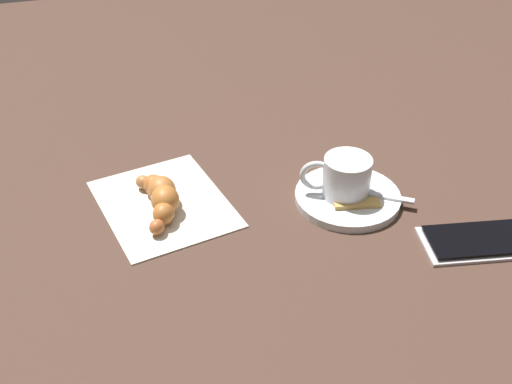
{
  "coord_description": "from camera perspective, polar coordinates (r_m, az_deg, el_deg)",
  "views": [
    {
      "loc": [
        -0.21,
        -0.63,
        0.5
      ],
      "look_at": [
        -0.02,
        0.01,
        0.02
      ],
      "focal_mm": 45.13,
      "sensor_mm": 36.0,
      "label": 1
    }
  ],
  "objects": [
    {
      "name": "teaspoon",
      "position": [
        0.85,
        8.41,
        0.19
      ],
      "size": [
        0.11,
        0.08,
        0.01
      ],
      "color": "silver",
      "rests_on": "saucer"
    },
    {
      "name": "saucer",
      "position": [
        0.85,
        8.12,
        -0.47
      ],
      "size": [
        0.14,
        0.14,
        0.01
      ],
      "primitive_type": "cylinder",
      "color": "silver",
      "rests_on": "ground"
    },
    {
      "name": "ground_plane",
      "position": [
        0.84,
        1.28,
        -1.17
      ],
      "size": [
        1.8,
        1.8,
        0.0
      ],
      "primitive_type": "plane",
      "color": "#452F25"
    },
    {
      "name": "espresso_cup",
      "position": [
        0.83,
        7.89,
        1.34
      ],
      "size": [
        0.09,
        0.06,
        0.05
      ],
      "color": "silver",
      "rests_on": "saucer"
    },
    {
      "name": "cell_phone",
      "position": [
        0.82,
        19.66,
        -4.06
      ],
      "size": [
        0.16,
        0.1,
        0.01
      ],
      "color": "#BAB5B9",
      "rests_on": "ground"
    },
    {
      "name": "sugar_packet",
      "position": [
        0.83,
        8.94,
        -1.02
      ],
      "size": [
        0.06,
        0.03,
        0.01
      ],
      "primitive_type": "cube",
      "rotation": [
        0.0,
        0.0,
        6.08
      ],
      "color": "tan",
      "rests_on": "saucer"
    },
    {
      "name": "napkin",
      "position": [
        0.85,
        -8.16,
        -1.0
      ],
      "size": [
        0.19,
        0.21,
        0.0
      ],
      "primitive_type": "cube",
      "rotation": [
        0.0,
        0.0,
        0.19
      ],
      "color": "silver",
      "rests_on": "ground"
    },
    {
      "name": "croissant",
      "position": [
        0.83,
        -8.42,
        -0.42
      ],
      "size": [
        0.05,
        0.13,
        0.04
      ],
      "color": "#AE5E31",
      "rests_on": "napkin"
    }
  ]
}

